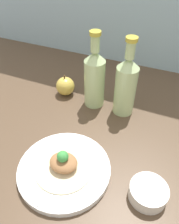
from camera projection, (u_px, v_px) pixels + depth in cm
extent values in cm
cube|color=brown|center=(90.00, 147.00, 67.59)|extent=(180.00, 110.00, 4.00)
cylinder|color=white|center=(64.00, 169.00, 58.10)|extent=(24.56, 24.56, 1.92)
torus|color=white|center=(64.00, 168.00, 57.65)|extent=(23.94, 23.94, 1.34)
cylinder|color=beige|center=(64.00, 167.00, 57.33)|extent=(15.67, 15.67, 0.40)
ellipsoid|color=#9E6B42|center=(63.00, 163.00, 56.11)|extent=(7.39, 6.29, 3.26)
sphere|color=green|center=(63.00, 157.00, 54.44)|extent=(2.97, 2.97, 2.97)
cylinder|color=#B7D18E|center=(94.00, 83.00, 74.91)|extent=(7.07, 7.07, 17.11)
cone|color=#B7D18E|center=(95.00, 56.00, 68.18)|extent=(7.07, 7.07, 3.18)
cylinder|color=#B7D18E|center=(95.00, 44.00, 65.39)|extent=(2.83, 2.83, 5.22)
cylinder|color=gold|center=(95.00, 33.00, 63.26)|extent=(3.54, 3.54, 1.20)
cylinder|color=#B7D18E|center=(125.00, 91.00, 71.71)|extent=(7.07, 7.07, 17.11)
cone|color=#B7D18E|center=(129.00, 63.00, 64.98)|extent=(7.07, 7.07, 3.18)
cylinder|color=#B7D18E|center=(130.00, 50.00, 62.19)|extent=(2.83, 2.83, 5.22)
cylinder|color=gold|center=(132.00, 39.00, 60.06)|extent=(3.54, 3.54, 1.20)
sphere|color=gold|center=(65.00, 86.00, 82.53)|extent=(7.02, 7.02, 7.02)
cylinder|color=brown|center=(65.00, 77.00, 79.83)|extent=(0.56, 0.56, 1.58)
cylinder|color=silver|center=(148.00, 192.00, 52.21)|extent=(9.27, 9.27, 3.71)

